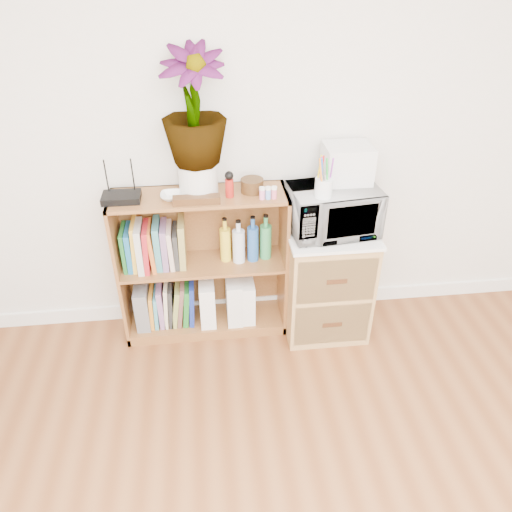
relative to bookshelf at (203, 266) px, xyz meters
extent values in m
cube|color=white|center=(0.35, 0.14, -0.42)|extent=(4.00, 0.02, 0.10)
cube|color=brown|center=(0.00, 0.00, 0.00)|extent=(1.00, 0.30, 0.95)
cube|color=#9E7542|center=(0.75, -0.08, -0.12)|extent=(0.50, 0.45, 0.70)
imported|color=white|center=(0.75, -0.08, 0.38)|extent=(0.52, 0.38, 0.27)
cylinder|color=white|center=(0.66, -0.18, 0.57)|extent=(0.09, 0.09, 0.10)
cube|color=silver|center=(0.83, 0.01, 0.62)|extent=(0.26, 0.22, 0.21)
cube|color=black|center=(-0.41, -0.02, 0.49)|extent=(0.20, 0.14, 0.04)
imported|color=white|center=(-0.14, -0.03, 0.49)|extent=(0.13, 0.13, 0.03)
cylinder|color=silver|center=(0.01, 0.02, 0.57)|extent=(0.21, 0.21, 0.18)
imported|color=#36762F|center=(0.01, 0.02, 0.96)|extent=(0.34, 0.34, 0.60)
cube|color=#381F0F|center=(-0.01, -0.10, 0.50)|extent=(0.25, 0.06, 0.04)
cylinder|color=#9F1913|center=(0.17, -0.04, 0.53)|extent=(0.05, 0.05, 0.10)
cylinder|color=#37220F|center=(0.30, 0.01, 0.51)|extent=(0.13, 0.13, 0.07)
cube|color=pink|center=(0.38, -0.09, 0.50)|extent=(0.11, 0.04, 0.06)
cube|color=slate|center=(-0.39, 0.00, -0.27)|extent=(0.08, 0.22, 0.28)
cube|color=white|center=(0.01, -0.01, -0.26)|extent=(0.09, 0.24, 0.30)
cube|color=silver|center=(0.18, -0.01, -0.25)|extent=(0.10, 0.24, 0.30)
cube|color=white|center=(0.26, -0.01, -0.26)|extent=(0.09, 0.23, 0.28)
cube|color=#1B6527|center=(-0.45, 0.00, 0.15)|extent=(0.02, 0.20, 0.25)
cube|color=#185E94|center=(-0.42, 0.00, 0.15)|extent=(0.03, 0.20, 0.25)
cube|color=gold|center=(-0.39, 0.00, 0.17)|extent=(0.03, 0.20, 0.29)
cube|color=#B8B7B2|center=(-0.36, 0.00, 0.17)|extent=(0.04, 0.20, 0.29)
cube|color=#AC1D27|center=(-0.32, 0.00, 0.16)|extent=(0.04, 0.20, 0.28)
cube|color=#C45D22|center=(-0.29, 0.00, 0.16)|extent=(0.04, 0.20, 0.27)
cube|color=teal|center=(-0.26, 0.00, 0.17)|extent=(0.04, 0.20, 0.28)
cube|color=slate|center=(-0.22, 0.00, 0.16)|extent=(0.04, 0.20, 0.26)
cube|color=#C8AB9B|center=(-0.18, 0.00, 0.15)|extent=(0.03, 0.20, 0.25)
cube|color=#2A2A2A|center=(-0.15, 0.00, 0.14)|extent=(0.03, 0.20, 0.23)
cube|color=olive|center=(-0.12, 0.00, 0.17)|extent=(0.04, 0.20, 0.29)
cylinder|color=yellow|center=(0.14, 0.00, 0.16)|extent=(0.07, 0.07, 0.27)
cylinder|color=silver|center=(0.22, 0.00, 0.16)|extent=(0.07, 0.07, 0.27)
cylinder|color=#2255A2|center=(0.30, 0.00, 0.17)|extent=(0.07, 0.07, 0.29)
cylinder|color=#338D4F|center=(0.38, 0.00, 0.17)|extent=(0.07, 0.07, 0.28)
cylinder|color=gold|center=(0.46, 0.00, 0.16)|extent=(0.06, 0.06, 0.27)
cube|color=orange|center=(-0.34, 0.00, -0.28)|extent=(0.03, 0.19, 0.24)
cube|color=teal|center=(-0.31, 0.00, -0.29)|extent=(0.03, 0.19, 0.23)
cube|color=#885E8D|center=(-0.28, 0.00, -0.27)|extent=(0.04, 0.19, 0.28)
cube|color=beige|center=(-0.25, 0.00, -0.26)|extent=(0.04, 0.19, 0.29)
cube|color=#252525|center=(-0.22, 0.00, -0.27)|extent=(0.04, 0.19, 0.28)
cube|color=olive|center=(-0.19, 0.00, -0.27)|extent=(0.07, 0.19, 0.27)
cube|color=brown|center=(-0.16, 0.00, -0.26)|extent=(0.07, 0.19, 0.29)
cube|color=#1C6B23|center=(-0.12, 0.00, -0.27)|extent=(0.06, 0.19, 0.27)
cube|color=navy|center=(-0.09, 0.00, -0.26)|extent=(0.05, 0.19, 0.29)
camera|label=1|loc=(0.03, -2.52, 1.70)|focal=35.00mm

